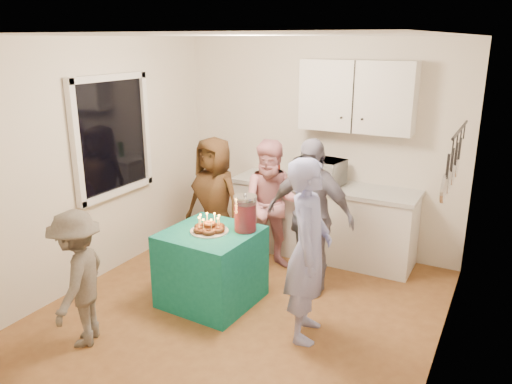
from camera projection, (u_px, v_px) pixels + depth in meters
The scene contains 19 objects.
floor at pixel (239, 314), 4.88m from camera, with size 4.00×4.00×0.00m, color brown.
ceiling at pixel (236, 35), 4.11m from camera, with size 4.00×4.00×0.00m, color white.
back_wall at pixel (318, 146), 6.18m from camera, with size 3.60×3.60×0.00m, color silver.
left_wall at pixel (91, 164), 5.30m from camera, with size 4.00×4.00×0.00m, color silver.
right_wall at pixel (449, 218), 3.69m from camera, with size 4.00×4.00×0.00m, color silver.
window_night at pixel (112, 136), 5.47m from camera, with size 0.04×1.00×1.20m, color black.
counter at pixel (322, 222), 6.09m from camera, with size 2.20×0.58×0.86m, color white.
countertop at pixel (324, 186), 5.96m from camera, with size 2.24×0.62×0.05m, color beige.
upper_cabinet at pixel (357, 96), 5.64m from camera, with size 1.30×0.30×0.80m, color white.
pot_rack at pixel (454, 159), 4.23m from camera, with size 0.12×1.00×0.60m, color black.
microwave at pixel (320, 171), 5.93m from camera, with size 0.55×0.37×0.30m, color white.
party_table at pixel (211, 267), 5.01m from camera, with size 0.85×0.85×0.76m, color #117260.
donut_cake at pixel (209, 223), 4.86m from camera, with size 0.38×0.38×0.18m, color #381C0C, non-canonical shape.
punch_jar at pixel (245, 214), 4.87m from camera, with size 0.22×0.22×0.34m, color red.
man_birthday at pixel (308, 250), 4.31m from camera, with size 0.60×0.39×1.64m, color #979DDC.
woman_back_left at pixel (215, 200), 5.85m from camera, with size 0.74×0.48×1.51m, color brown.
woman_back_center at pixel (273, 206), 5.66m from camera, with size 0.74×0.57×1.51m, color #CE6B83.
woman_back_right at pixel (309, 216), 5.14m from camera, with size 0.96×0.40×1.64m, color black.
child_near_left at pixel (79, 279), 4.26m from camera, with size 0.79×0.45×1.22m, color #4D453D.
Camera 1 is at (2.17, -3.73, 2.57)m, focal length 35.00 mm.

